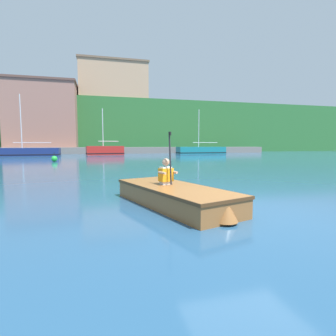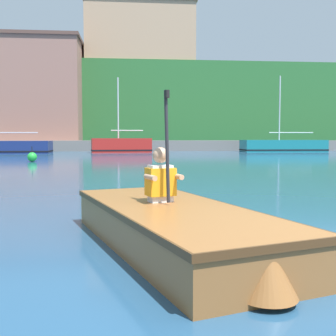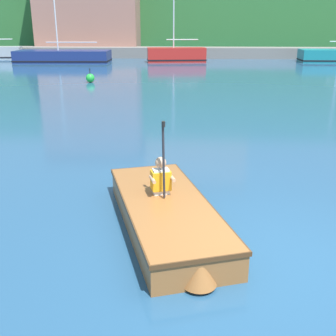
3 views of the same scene
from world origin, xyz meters
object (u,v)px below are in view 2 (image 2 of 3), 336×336
object	(u,v)px
rowboat_foreground	(175,225)
moored_boat_dock_west_end	(283,146)
channel_buoy	(32,157)
moored_boat_dock_center_near	(121,146)
moored_boat_dock_west_inner	(0,147)
person_paddler	(161,177)

from	to	relation	value
rowboat_foreground	moored_boat_dock_west_end	bearing A→B (deg)	67.38
moored_boat_dock_west_end	channel_buoy	xyz separation A→B (m)	(-17.06, -12.93, -0.24)
moored_boat_dock_west_end	moored_boat_dock_center_near	size ratio (longest dim) A/B	1.18
moored_boat_dock_west_end	moored_boat_dock_center_near	bearing A→B (deg)	-176.86
moored_boat_dock_west_inner	moored_boat_dock_center_near	size ratio (longest dim) A/B	1.28
channel_buoy	rowboat_foreground	bearing A→B (deg)	-73.00
moored_boat_dock_west_end	moored_boat_dock_west_inner	world-z (taller)	moored_boat_dock_west_inner
rowboat_foreground	channel_buoy	distance (m)	16.89
person_paddler	rowboat_foreground	bearing A→B (deg)	-72.28
channel_buoy	moored_boat_dock_center_near	bearing A→B (deg)	71.91
moored_boat_dock_west_end	channel_buoy	distance (m)	21.41
moored_boat_dock_west_inner	moored_boat_dock_west_end	bearing A→B (deg)	3.92
moored_boat_dock_center_near	channel_buoy	world-z (taller)	moored_boat_dock_center_near
rowboat_foreground	person_paddler	bearing A→B (deg)	107.72
moored_boat_dock_center_near	rowboat_foreground	xyz separation A→B (m)	(0.95, -28.37, -0.30)
moored_boat_dock_west_inner	channel_buoy	bearing A→B (deg)	-67.24
moored_boat_dock_center_near	channel_buoy	size ratio (longest dim) A/B	7.92
moored_boat_dock_west_end	person_paddler	distance (m)	31.23
moored_boat_dock_west_end	person_paddler	xyz separation A→B (m)	(-12.23, -28.74, 0.22)
rowboat_foreground	person_paddler	world-z (taller)	person_paddler
moored_boat_dock_center_near	person_paddler	world-z (taller)	moored_boat_dock_center_near
moored_boat_dock_west_end	rowboat_foreground	size ratio (longest dim) A/B	1.91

